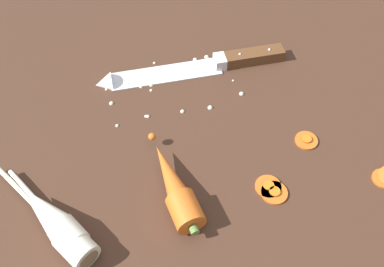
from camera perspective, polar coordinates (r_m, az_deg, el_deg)
The scene contains 9 objects.
ground_plane at distance 71.27cm, azimuth -0.43°, elevation -0.48°, with size 120.00×90.00×4.00cm, color #42281C.
chefs_knife at distance 78.36cm, azimuth -0.43°, elevation 8.67°, with size 34.83×5.44×4.18cm.
whole_carrot at distance 61.21cm, azimuth -2.29°, elevation -7.18°, with size 5.84×17.90×4.20cm.
parsnip_front at distance 61.35cm, azimuth -17.72°, elevation -11.59°, with size 13.49×19.36×4.00cm.
parsnip_mid_left at distance 61.92cm, azimuth -17.97°, elevation -10.71°, with size 10.61×15.94×4.00cm.
carrot_slice_stray_near at distance 64.29cm, azimuth 10.13°, elevation -6.89°, with size 3.91×3.91×0.70cm.
carrot_slice_stray_mid at distance 70.39cm, azimuth 15.00°, elevation -0.81°, with size 3.62×3.62×0.70cm.
carrot_slice_stray_far at distance 63.92cm, azimuth 10.92°, elevation -7.67°, with size 3.91×3.91×0.70cm.
mince_crumbs at distance 75.69cm, azimuth -2.81°, elevation 6.33°, with size 23.22×13.92×0.87cm.
Camera 1 is at (-10.91, -41.52, 54.89)cm, focal length 40.05 mm.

